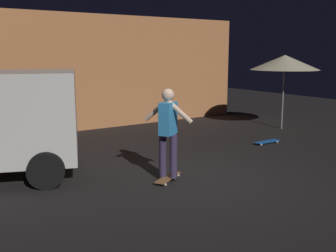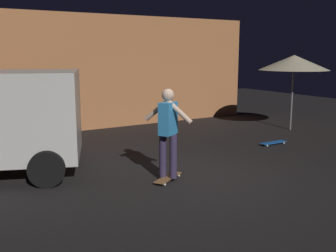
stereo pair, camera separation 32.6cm
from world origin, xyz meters
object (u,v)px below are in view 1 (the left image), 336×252
at_px(skateboard_spare, 267,142).
at_px(skater, 168,127).
at_px(skateboard_ridden, 168,178).
at_px(patio_umbrella, 285,62).

relative_size(skateboard_spare, skater, 0.47).
height_order(skateboard_ridden, skateboard_spare, same).
bearing_deg(skateboard_ridden, skater, -14.04).
height_order(patio_umbrella, skateboard_ridden, patio_umbrella).
bearing_deg(skateboard_spare, skateboard_ridden, -164.57).
relative_size(patio_umbrella, skateboard_ridden, 2.99).
distance_m(skateboard_ridden, skater, 0.98).
distance_m(skateboard_spare, skater, 4.15).
bearing_deg(skateboard_ridden, skateboard_spare, 15.43).
xyz_separation_m(skateboard_spare, skater, (-3.89, -1.07, 0.98)).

